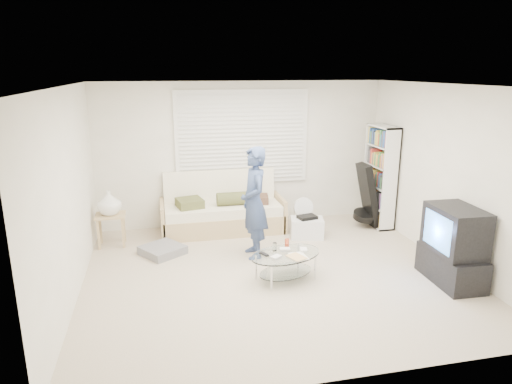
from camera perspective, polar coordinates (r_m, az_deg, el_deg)
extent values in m
plane|color=tan|center=(6.30, 2.21, -10.19)|extent=(5.00, 5.00, 0.00)
cube|color=silver|center=(8.02, -1.75, 4.76)|extent=(5.00, 0.02, 2.50)
cube|color=silver|center=(3.85, 10.92, -7.19)|extent=(5.00, 0.02, 2.50)
cube|color=silver|center=(5.78, -22.38, -0.47)|extent=(0.02, 4.50, 2.50)
cube|color=silver|center=(6.93, 22.77, 1.92)|extent=(0.02, 4.50, 2.50)
cube|color=white|center=(5.70, 2.47, 13.18)|extent=(5.00, 4.50, 0.02)
cube|color=white|center=(7.94, -1.73, 6.86)|extent=(2.32, 0.06, 1.62)
cube|color=black|center=(7.93, -1.71, 6.84)|extent=(2.20, 0.01, 1.50)
cube|color=silver|center=(7.90, -1.68, 6.82)|extent=(2.16, 0.04, 1.50)
cube|color=silver|center=(7.92, -1.70, 6.84)|extent=(2.32, 0.08, 1.62)
cube|color=tan|center=(7.83, -4.17, -3.78)|extent=(2.01, 0.80, 0.32)
cube|color=#EBE4C5|center=(7.73, -4.19, -2.14)|extent=(1.93, 0.74, 0.16)
cube|color=#EBE4C5|center=(7.98, -4.59, 0.64)|extent=(1.93, 0.22, 0.62)
cube|color=tan|center=(7.72, -11.60, -3.39)|extent=(0.06, 0.80, 0.56)
cube|color=tan|center=(7.98, 2.96, -2.47)|extent=(0.06, 0.80, 0.56)
cube|color=brown|center=(7.61, -8.30, -1.37)|extent=(0.48, 0.48, 0.14)
cylinder|color=brown|center=(7.64, -3.03, -0.83)|extent=(0.50, 0.22, 0.22)
cube|color=#442F22|center=(7.80, 0.18, -0.88)|extent=(0.42, 0.42, 0.12)
cube|color=slate|center=(7.05, -11.61, -7.12)|extent=(0.76, 0.76, 0.12)
cube|color=tan|center=(7.43, -17.75, -2.80)|extent=(0.45, 0.36, 0.04)
cube|color=tan|center=(7.40, -19.08, -5.06)|extent=(0.04, 0.04, 0.49)
cube|color=tan|center=(7.36, -16.28, -4.92)|extent=(0.04, 0.04, 0.49)
cube|color=tan|center=(7.66, -18.87, -4.37)|extent=(0.04, 0.04, 0.49)
cube|color=tan|center=(7.62, -16.17, -4.24)|extent=(0.04, 0.04, 0.49)
imported|color=white|center=(7.37, -17.88, -1.27)|extent=(0.36, 0.36, 0.38)
cube|color=white|center=(8.24, 15.29, 1.91)|extent=(0.28, 0.74, 1.77)
cube|color=black|center=(8.13, 13.87, -0.36)|extent=(0.37, 0.40, 1.11)
cylinder|color=black|center=(8.21, 13.44, -2.87)|extent=(0.40, 0.42, 0.19)
cylinder|color=white|center=(8.00, 5.79, -4.52)|extent=(0.23, 0.23, 0.03)
cylinder|color=white|center=(7.95, 5.82, -3.52)|extent=(0.03, 0.03, 0.29)
cylinder|color=white|center=(7.87, 5.86, -1.86)|extent=(0.34, 0.11, 0.34)
cylinder|color=white|center=(7.87, 5.86, -1.86)|extent=(0.09, 0.05, 0.09)
cube|color=white|center=(7.59, 6.38, -4.46)|extent=(0.60, 0.48, 0.32)
cube|color=black|center=(7.53, 6.42, -3.14)|extent=(0.33, 0.27, 0.05)
cube|color=black|center=(6.52, 23.21, -8.59)|extent=(0.52, 0.94, 0.41)
cube|color=black|center=(6.34, 23.68, -4.40)|extent=(0.54, 0.79, 0.60)
cube|color=#529AE8|center=(6.21, 21.78, -4.60)|extent=(0.04, 0.59, 0.45)
ellipsoid|color=silver|center=(6.01, 3.75, -7.78)|extent=(1.12, 0.89, 0.02)
ellipsoid|color=silver|center=(6.11, 3.71, -9.93)|extent=(0.86, 0.68, 0.01)
cylinder|color=silver|center=(5.77, 1.96, -10.82)|extent=(0.03, 0.03, 0.34)
cylinder|color=silver|center=(6.12, 7.43, -9.36)|extent=(0.03, 0.03, 0.34)
cylinder|color=silver|center=(6.07, -0.01, -9.43)|extent=(0.03, 0.03, 0.34)
cylinder|color=silver|center=(6.41, 5.29, -8.13)|extent=(0.03, 0.03, 0.34)
cube|color=white|center=(5.84, 2.53, -8.15)|extent=(0.16, 0.15, 0.04)
cube|color=white|center=(6.09, 3.64, -7.18)|extent=(0.15, 0.12, 0.04)
cube|color=white|center=(6.10, 5.96, -7.21)|extent=(0.12, 0.15, 0.04)
cylinder|color=silver|center=(6.07, 2.36, -6.85)|extent=(0.06, 0.06, 0.11)
cylinder|color=#DC5635|center=(6.19, 3.88, -6.39)|extent=(0.06, 0.06, 0.12)
cube|color=black|center=(5.95, 1.02, -7.76)|extent=(0.11, 0.16, 0.02)
cube|color=white|center=(5.93, 5.34, -8.00)|extent=(0.22, 0.28, 0.01)
cube|color=tan|center=(5.89, 5.09, -8.08)|extent=(0.26, 0.29, 0.01)
imported|color=#304D65|center=(6.59, -0.25, -1.37)|extent=(0.43, 0.62, 1.64)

